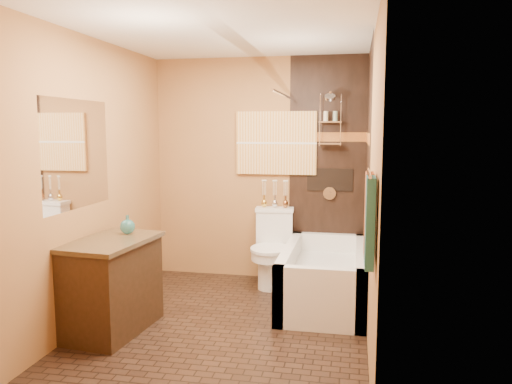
% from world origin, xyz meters
% --- Properties ---
extents(floor, '(3.00, 3.00, 0.00)m').
position_xyz_m(floor, '(0.00, 0.00, 0.00)').
color(floor, black).
rests_on(floor, ground).
extents(wall_left, '(0.02, 3.00, 2.50)m').
position_xyz_m(wall_left, '(-1.20, 0.00, 1.25)').
color(wall_left, '#A87141').
rests_on(wall_left, floor).
extents(wall_right, '(0.02, 3.00, 2.50)m').
position_xyz_m(wall_right, '(1.20, 0.00, 1.25)').
color(wall_right, '#A87141').
rests_on(wall_right, floor).
extents(wall_back, '(2.40, 0.02, 2.50)m').
position_xyz_m(wall_back, '(0.00, 1.50, 1.25)').
color(wall_back, '#A87141').
rests_on(wall_back, floor).
extents(wall_front, '(2.40, 0.02, 2.50)m').
position_xyz_m(wall_front, '(0.00, -1.50, 1.25)').
color(wall_front, '#A87141').
rests_on(wall_front, floor).
extents(ceiling, '(3.00, 3.00, 0.00)m').
position_xyz_m(ceiling, '(0.00, 0.00, 2.50)').
color(ceiling, silver).
rests_on(ceiling, wall_back).
extents(alcove_tile_back, '(0.85, 0.01, 2.50)m').
position_xyz_m(alcove_tile_back, '(0.78, 1.49, 1.25)').
color(alcove_tile_back, black).
rests_on(alcove_tile_back, wall_back).
extents(alcove_tile_right, '(0.01, 1.50, 2.50)m').
position_xyz_m(alcove_tile_right, '(1.19, 0.75, 1.25)').
color(alcove_tile_right, black).
rests_on(alcove_tile_right, wall_right).
extents(mosaic_band_back, '(0.85, 0.01, 0.10)m').
position_xyz_m(mosaic_band_back, '(0.78, 1.48, 1.62)').
color(mosaic_band_back, brown).
rests_on(mosaic_band_back, alcove_tile_back).
extents(mosaic_band_right, '(0.01, 1.50, 0.10)m').
position_xyz_m(mosaic_band_right, '(1.18, 0.75, 1.62)').
color(mosaic_band_right, brown).
rests_on(mosaic_band_right, alcove_tile_right).
extents(alcove_niche, '(0.50, 0.01, 0.25)m').
position_xyz_m(alcove_niche, '(0.80, 1.48, 1.15)').
color(alcove_niche, black).
rests_on(alcove_niche, alcove_tile_back).
extents(shower_fixtures, '(0.24, 0.33, 1.16)m').
position_xyz_m(shower_fixtures, '(0.80, 1.38, 1.67)').
color(shower_fixtures, silver).
rests_on(shower_fixtures, floor).
extents(curtain_rod, '(0.03, 1.55, 0.03)m').
position_xyz_m(curtain_rod, '(0.40, 0.75, 2.02)').
color(curtain_rod, silver).
rests_on(curtain_rod, wall_back).
extents(towel_bar, '(0.02, 0.55, 0.02)m').
position_xyz_m(towel_bar, '(1.15, -1.05, 1.45)').
color(towel_bar, silver).
rests_on(towel_bar, wall_right).
extents(towel_teal, '(0.05, 0.22, 0.52)m').
position_xyz_m(towel_teal, '(1.16, -1.18, 1.18)').
color(towel_teal, '#205A6D').
rests_on(towel_teal, towel_bar).
extents(towel_rust, '(0.05, 0.22, 0.52)m').
position_xyz_m(towel_rust, '(1.16, -0.92, 1.18)').
color(towel_rust, '#943E1B').
rests_on(towel_rust, towel_bar).
extents(sunset_painting, '(0.90, 0.04, 0.70)m').
position_xyz_m(sunset_painting, '(0.20, 1.48, 1.55)').
color(sunset_painting, orange).
rests_on(sunset_painting, wall_back).
extents(vanity_mirror, '(0.01, 1.00, 0.90)m').
position_xyz_m(vanity_mirror, '(-1.19, -0.29, 1.50)').
color(vanity_mirror, white).
rests_on(vanity_mirror, wall_left).
extents(bathtub, '(0.80, 1.50, 0.55)m').
position_xyz_m(bathtub, '(0.80, 0.75, 0.22)').
color(bathtub, white).
rests_on(bathtub, floor).
extents(toilet, '(0.44, 0.64, 0.83)m').
position_xyz_m(toilet, '(0.20, 1.20, 0.42)').
color(toilet, white).
rests_on(toilet, floor).
extents(vanity, '(0.63, 0.94, 0.79)m').
position_xyz_m(vanity, '(-0.92, -0.29, 0.40)').
color(vanity, black).
rests_on(vanity, floor).
extents(teal_bottle, '(0.17, 0.17, 0.21)m').
position_xyz_m(teal_bottle, '(-0.87, -0.05, 0.87)').
color(teal_bottle, '#277777').
rests_on(teal_bottle, vanity).
extents(bud_vases, '(0.30, 0.06, 0.30)m').
position_xyz_m(bud_vases, '(0.20, 1.39, 1.00)').
color(bud_vases, gold).
rests_on(bud_vases, toilet).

